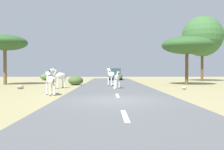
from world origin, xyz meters
The scene contains 15 objects.
ground_plane centered at (0.00, 0.00, 0.00)m, with size 90.00×90.00×0.00m, color #998E60.
road centered at (0.21, 0.00, 0.03)m, with size 6.00×64.00×0.05m, color #56595B.
lane_markings centered at (0.21, -1.00, 0.05)m, with size 0.16×56.00×0.01m.
zebra_0 centered at (0.42, 7.58, 0.86)m, with size 0.47×1.45×1.36m.
zebra_1 centered at (-4.25, 8.20, 0.98)m, with size 1.31×1.46×1.64m.
zebra_2 centered at (-0.04, 10.33, 1.04)m, with size 0.90×1.69×1.67m.
zebra_3 centered at (-3.67, 2.72, 0.86)m, with size 0.95×1.39×1.43m.
car_0 centered at (0.77, 25.18, 0.85)m, with size 2.05×4.36×1.74m.
tree_0 centered at (7.76, 13.23, 4.01)m, with size 5.08×5.08×4.92m.
tree_2 centered at (12.66, 21.68, 6.14)m, with size 5.51×5.51×8.91m.
tree_3 centered at (-10.82, 13.45, 4.26)m, with size 4.47×4.47×5.08m.
bush_2 centered at (-3.51, 12.57, 0.45)m, with size 1.50×1.35×0.90m, color #425B2D.
bush_4 centered at (-9.40, 24.39, 0.52)m, with size 1.72×1.55×1.03m, color #4C7038.
rock_0 centered at (-7.18, 7.61, 0.16)m, with size 0.56×0.47×0.32m, color gray.
rock_3 centered at (5.48, 6.88, 0.13)m, with size 0.37×0.31×0.26m, color #A89E8C.
Camera 1 is at (-0.31, -11.35, 1.43)m, focal length 38.75 mm.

